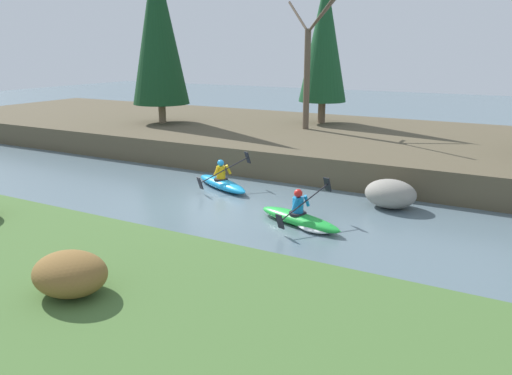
{
  "coord_description": "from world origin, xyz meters",
  "views": [
    {
      "loc": [
        8.22,
        -12.16,
        4.62
      ],
      "look_at": [
        1.21,
        0.65,
        0.55
      ],
      "focal_mm": 35.0,
      "sensor_mm": 36.0,
      "label": 1
    }
  ],
  "objects": [
    {
      "name": "kayaker_middle",
      "position": [
        -0.67,
        1.68,
        0.22
      ],
      "size": [
        2.7,
        1.95,
        1.2
      ],
      "rotation": [
        0.0,
        0.0,
        -0.44
      ],
      "color": "#1993D6",
      "rests_on": "ground"
    },
    {
      "name": "shrub_clump_third",
      "position": [
        1.7,
        -6.85,
        0.93
      ],
      "size": [
        1.36,
        1.13,
        0.74
      ],
      "color": "brown",
      "rests_on": "riverbank_near"
    },
    {
      "name": "ground_plane",
      "position": [
        0.0,
        0.0,
        0.0
      ],
      "size": [
        90.0,
        90.0,
        0.0
      ],
      "primitive_type": "plane",
      "color": "slate"
    },
    {
      "name": "kayaker_lead",
      "position": [
        3.23,
        -0.43,
        0.2
      ],
      "size": [
        2.76,
        2.03,
        1.2
      ],
      "rotation": [
        0.0,
        0.0,
        -0.3
      ],
      "color": "green",
      "rests_on": "ground"
    },
    {
      "name": "riverbank_far",
      "position": [
        0.0,
        9.08,
        0.52
      ],
      "size": [
        44.0,
        11.34,
        1.04
      ],
      "color": "brown",
      "rests_on": "ground"
    },
    {
      "name": "boulder_midstream",
      "position": [
        4.88,
        2.33,
        0.43
      ],
      "size": [
        1.53,
        1.2,
        0.86
      ],
      "color": "gray",
      "rests_on": "ground"
    },
    {
      "name": "conifer_tree_far_left",
      "position": [
        -7.88,
        7.5,
        5.58
      ],
      "size": [
        2.77,
        2.77,
        8.15
      ],
      "color": "#7A664C",
      "rests_on": "riverbank_far"
    },
    {
      "name": "conifer_tree_left",
      "position": [
        -0.88,
        11.3,
        5.05
      ],
      "size": [
        2.33,
        2.33,
        7.0
      ],
      "color": "brown",
      "rests_on": "riverbank_far"
    },
    {
      "name": "riverbank_near",
      "position": [
        0.0,
        -6.99,
        0.28
      ],
      "size": [
        44.0,
        6.79,
        0.56
      ],
      "color": "#476B33",
      "rests_on": "ground"
    },
    {
      "name": "bare_tree_upstream",
      "position": [
        -0.79,
        9.19,
        3.82
      ],
      "size": [
        3.27,
        3.23,
        5.9
      ],
      "color": "brown",
      "rests_on": "riverbank_far"
    }
  ]
}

